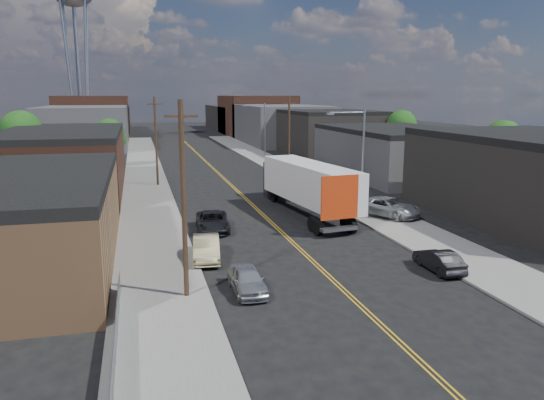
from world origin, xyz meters
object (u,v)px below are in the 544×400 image
car_right_lot_c (319,175)px  semi_truck (303,183)px  car_right_lot_a (388,207)px  car_left_a (247,280)px  car_right_lot_b (321,186)px  car_right_oncoming (439,260)px  car_left_b (206,248)px  car_left_c (212,221)px

car_right_lot_c → semi_truck: bearing=-115.0°
semi_truck → car_right_lot_a: bearing=-39.0°
car_left_a → car_right_lot_b: car_right_lot_b is taller
car_right_oncoming → car_right_lot_a: car_right_lot_a is taller
car_left_b → car_right_oncoming: car_left_b is taller
car_right_oncoming → car_right_lot_c: (3.65, 31.79, 0.27)m
car_left_a → car_right_lot_c: car_right_lot_c is taller
car_left_a → car_right_lot_c: bearing=64.1°
car_right_lot_a → car_right_lot_b: (-1.70, 12.11, -0.16)m
car_right_lot_a → car_right_lot_c: car_right_lot_a is taller
semi_truck → car_left_a: semi_truck is taller
semi_truck → car_left_b: 15.46m
car_left_c → car_right_lot_a: car_right_lot_a is taller
car_right_oncoming → car_right_lot_c: bearing=-95.8°
car_right_lot_c → car_right_oncoming: bearing=-97.4°
car_left_c → car_right_lot_a: 14.91m
car_right_lot_b → car_left_a: bearing=-84.9°
car_left_b → car_right_oncoming: size_ratio=1.17×
semi_truck → car_right_oncoming: size_ratio=4.49×
car_left_c → car_right_lot_a: (14.90, 0.61, 0.22)m
semi_truck → car_left_b: (-10.06, -11.60, -1.84)m
car_left_a → car_right_oncoming: size_ratio=1.02×
car_left_c → car_right_lot_b: 18.33m
car_left_a → car_right_lot_a: (14.93, 13.89, 0.26)m
car_right_oncoming → car_right_lot_b: 25.45m
car_left_c → car_right_lot_a: bearing=7.3°
car_right_lot_c → car_right_lot_a: bearing=-91.9°
car_left_b → car_left_a: bearing=-70.8°
car_left_a → car_right_lot_a: 20.39m
car_right_lot_a → car_right_lot_b: size_ratio=1.31×
car_left_a → car_right_lot_a: bearing=42.3°
car_left_a → car_right_lot_c: 35.83m
car_left_c → car_right_oncoming: 17.18m
car_right_lot_a → car_right_lot_b: 12.23m
car_right_lot_b → car_right_oncoming: bearing=-61.5°
car_left_a → car_left_c: (0.04, 13.28, 0.04)m
car_right_lot_c → car_right_lot_b: bearing=-108.6°
car_left_b → car_left_c: car_left_b is taller
car_left_a → car_left_c: bearing=89.2°
car_left_a → car_left_c: size_ratio=0.77×
car_left_c → car_right_oncoming: bearing=-42.5°
car_left_b → car_right_lot_c: bearing=64.2°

